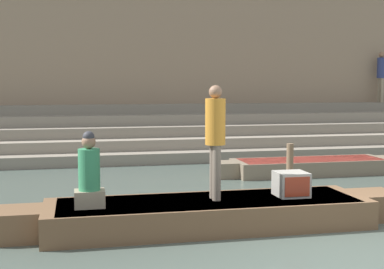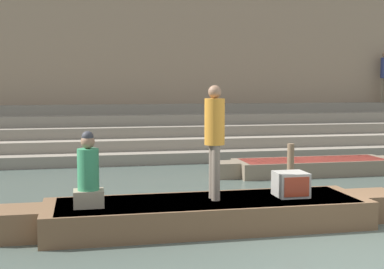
{
  "view_description": "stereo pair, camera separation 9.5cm",
  "coord_description": "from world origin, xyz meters",
  "px_view_note": "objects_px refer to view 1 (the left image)",
  "views": [
    {
      "loc": [
        -3.83,
        -6.54,
        2.21
      ],
      "look_at": [
        -1.85,
        2.49,
        1.33
      ],
      "focal_mm": 50.0,
      "sensor_mm": 36.0,
      "label": 1
    },
    {
      "loc": [
        -3.74,
        -6.56,
        2.21
      ],
      "look_at": [
        -1.85,
        2.49,
        1.33
      ],
      "focal_mm": 50.0,
      "sensor_mm": 36.0,
      "label": 2
    }
  ],
  "objects_px": {
    "person_rowing": "(89,176)",
    "person_on_steps": "(381,73)",
    "moored_boat_shore": "(311,166)",
    "mooring_post": "(290,171)",
    "rowboat_main": "(209,213)",
    "person_standing": "(215,133)",
    "tv_set": "(291,184)"
  },
  "relations": [
    {
      "from": "person_rowing",
      "to": "person_on_steps",
      "type": "distance_m",
      "value": 14.1
    },
    {
      "from": "person_rowing",
      "to": "moored_boat_shore",
      "type": "xyz_separation_m",
      "value": [
        5.46,
        4.31,
        -0.69
      ]
    },
    {
      "from": "moored_boat_shore",
      "to": "mooring_post",
      "type": "height_order",
      "value": "mooring_post"
    },
    {
      "from": "rowboat_main",
      "to": "person_standing",
      "type": "distance_m",
      "value": 1.23
    },
    {
      "from": "rowboat_main",
      "to": "person_rowing",
      "type": "distance_m",
      "value": 1.92
    },
    {
      "from": "moored_boat_shore",
      "to": "person_on_steps",
      "type": "height_order",
      "value": "person_on_steps"
    },
    {
      "from": "person_standing",
      "to": "moored_boat_shore",
      "type": "bearing_deg",
      "value": 60.5
    },
    {
      "from": "person_on_steps",
      "to": "tv_set",
      "type": "bearing_deg",
      "value": 139.12
    },
    {
      "from": "rowboat_main",
      "to": "person_standing",
      "type": "bearing_deg",
      "value": 16.82
    },
    {
      "from": "person_rowing",
      "to": "mooring_post",
      "type": "relative_size",
      "value": 1.04
    },
    {
      "from": "person_on_steps",
      "to": "moored_boat_shore",
      "type": "bearing_deg",
      "value": 132.69
    },
    {
      "from": "moored_boat_shore",
      "to": "person_rowing",
      "type": "bearing_deg",
      "value": -136.29
    },
    {
      "from": "tv_set",
      "to": "mooring_post",
      "type": "bearing_deg",
      "value": 62.26
    },
    {
      "from": "moored_boat_shore",
      "to": "mooring_post",
      "type": "xyz_separation_m",
      "value": [
        -1.59,
        -2.46,
        0.33
      ]
    },
    {
      "from": "rowboat_main",
      "to": "person_rowing",
      "type": "relative_size",
      "value": 5.75
    },
    {
      "from": "person_standing",
      "to": "rowboat_main",
      "type": "bearing_deg",
      "value": -151.23
    },
    {
      "from": "rowboat_main",
      "to": "tv_set",
      "type": "relative_size",
      "value": 13.04
    },
    {
      "from": "person_rowing",
      "to": "person_on_steps",
      "type": "bearing_deg",
      "value": 35.7
    },
    {
      "from": "moored_boat_shore",
      "to": "person_on_steps",
      "type": "xyz_separation_m",
      "value": [
        4.96,
        5.04,
        2.39
      ]
    },
    {
      "from": "person_rowing",
      "to": "moored_boat_shore",
      "type": "distance_m",
      "value": 6.99
    },
    {
      "from": "rowboat_main",
      "to": "moored_boat_shore",
      "type": "height_order",
      "value": "rowboat_main"
    },
    {
      "from": "moored_boat_shore",
      "to": "rowboat_main",
      "type": "bearing_deg",
      "value": -125.48
    },
    {
      "from": "mooring_post",
      "to": "moored_boat_shore",
      "type": "bearing_deg",
      "value": 57.1
    },
    {
      "from": "tv_set",
      "to": "moored_boat_shore",
      "type": "relative_size",
      "value": 0.1
    },
    {
      "from": "rowboat_main",
      "to": "moored_boat_shore",
      "type": "xyz_separation_m",
      "value": [
        3.66,
        4.22,
        -0.03
      ]
    },
    {
      "from": "rowboat_main",
      "to": "tv_set",
      "type": "distance_m",
      "value": 1.41
    },
    {
      "from": "person_rowing",
      "to": "rowboat_main",
      "type": "bearing_deg",
      "value": -3.47
    },
    {
      "from": "tv_set",
      "to": "person_rowing",
      "type": "bearing_deg",
      "value": 175.9
    },
    {
      "from": "person_standing",
      "to": "person_rowing",
      "type": "bearing_deg",
      "value": -165.58
    },
    {
      "from": "mooring_post",
      "to": "person_standing",
      "type": "bearing_deg",
      "value": -138.56
    },
    {
      "from": "tv_set",
      "to": "person_on_steps",
      "type": "relative_size",
      "value": 0.27
    },
    {
      "from": "person_standing",
      "to": "tv_set",
      "type": "height_order",
      "value": "person_standing"
    }
  ]
}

